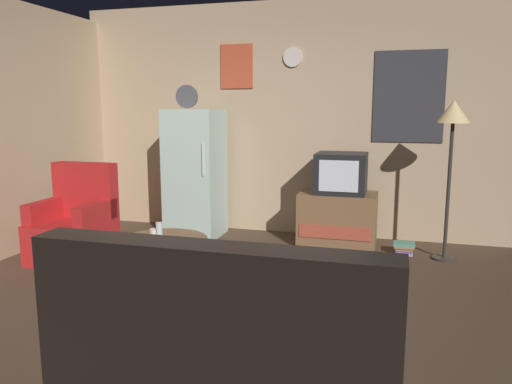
% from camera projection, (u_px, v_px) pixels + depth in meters
% --- Properties ---
extents(ground_plane, '(12.00, 12.00, 0.00)m').
position_uv_depth(ground_plane, '(218.00, 305.00, 3.85)').
color(ground_plane, '#4C3828').
extents(wall_with_art, '(5.20, 0.12, 2.74)m').
position_uv_depth(wall_with_art, '(288.00, 119.00, 5.94)').
color(wall_with_art, tan).
rests_on(wall_with_art, ground_plane).
extents(fridge, '(0.60, 0.62, 1.77)m').
position_uv_depth(fridge, '(195.00, 173.00, 5.85)').
color(fridge, silver).
rests_on(fridge, ground_plane).
extents(tv_stand, '(0.84, 0.53, 0.59)m').
position_uv_depth(tv_stand, '(338.00, 219.00, 5.50)').
color(tv_stand, brown).
rests_on(tv_stand, ground_plane).
extents(crt_tv, '(0.54, 0.51, 0.44)m').
position_uv_depth(crt_tv, '(341.00, 173.00, 5.41)').
color(crt_tv, black).
rests_on(crt_tv, tv_stand).
extents(standing_lamp, '(0.32, 0.32, 1.59)m').
position_uv_depth(standing_lamp, '(453.00, 124.00, 4.81)').
color(standing_lamp, '#332D28').
rests_on(standing_lamp, ground_plane).
extents(coffee_table, '(0.72, 0.72, 0.47)m').
position_uv_depth(coffee_table, '(164.00, 266.00, 4.06)').
color(coffee_table, brown).
rests_on(coffee_table, ground_plane).
extents(wine_glass, '(0.05, 0.05, 0.15)m').
position_uv_depth(wine_glass, '(159.00, 232.00, 3.95)').
color(wine_glass, silver).
rests_on(wine_glass, coffee_table).
extents(mug_ceramic_white, '(0.08, 0.08, 0.09)m').
position_uv_depth(mug_ceramic_white, '(155.00, 234.00, 3.98)').
color(mug_ceramic_white, silver).
rests_on(mug_ceramic_white, coffee_table).
extents(remote_control, '(0.15, 0.12, 0.02)m').
position_uv_depth(remote_control, '(172.00, 239.00, 3.97)').
color(remote_control, black).
rests_on(remote_control, coffee_table).
extents(armchair, '(0.68, 0.68, 0.96)m').
position_uv_depth(armchair, '(75.00, 226.00, 5.00)').
color(armchair, red).
rests_on(armchair, ground_plane).
extents(couch, '(1.70, 0.80, 0.92)m').
position_uv_depth(couch, '(227.00, 349.00, 2.51)').
color(couch, black).
rests_on(couch, ground_plane).
extents(book_stack, '(0.22, 0.17, 0.12)m').
position_uv_depth(book_stack, '(404.00, 248.00, 5.20)').
color(book_stack, '#8E94B5').
rests_on(book_stack, ground_plane).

